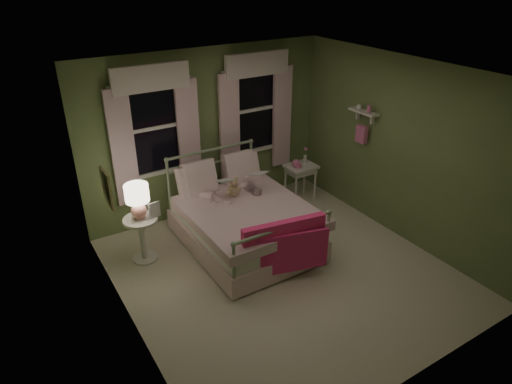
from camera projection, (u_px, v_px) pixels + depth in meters
room_shell at (286, 184)px, 5.49m from camera, size 4.20×4.20×4.20m
bed at (243, 221)px, 6.49m from camera, size 1.58×2.04×1.18m
pink_throw at (285, 241)px, 5.61m from camera, size 1.10×0.37×0.71m
child_left at (210, 178)px, 6.41m from camera, size 0.33×0.27×0.79m
child_right at (244, 172)px, 6.70m from camera, size 0.36×0.29×0.71m
book_left at (219, 185)px, 6.23m from camera, size 0.21×0.14×0.26m
book_right at (253, 178)px, 6.51m from camera, size 0.21×0.14×0.26m
teddy_bear at (233, 188)px, 6.50m from camera, size 0.23×0.18×0.31m
nightstand_left at (142, 233)px, 6.14m from camera, size 0.46×0.46×0.65m
table_lamp at (137, 198)px, 5.89m from camera, size 0.31×0.31×0.48m
book_nightstand at (149, 219)px, 6.01m from camera, size 0.17×0.23×0.02m
nightstand_right at (301, 171)px, 7.62m from camera, size 0.50×0.40×0.64m
pink_toy at (296, 164)px, 7.50m from camera, size 0.14×0.20×0.14m
bud_vase at (305, 155)px, 7.61m from camera, size 0.06×0.06×0.28m
window_left at (155, 124)px, 6.47m from camera, size 1.34×0.13×1.96m
window_right at (256, 106)px, 7.27m from camera, size 1.34×0.13×1.96m
wall_shelf at (363, 123)px, 6.81m from camera, size 0.15×0.50×0.60m
framed_picture at (107, 188)px, 4.93m from camera, size 0.03×0.32×0.42m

